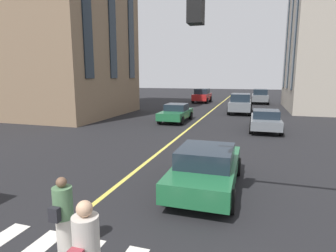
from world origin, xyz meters
TOP-DOWN VIEW (x-y plane):
  - lane_centre_line at (20.00, 0.00)m, footprint 80.00×0.16m
  - car_grey_oncoming at (25.77, -2.92)m, footprint 4.70×2.14m
  - car_green_near at (19.27, 1.67)m, footprint 4.40×1.95m
  - car_grey_parked_a at (36.79, -4.90)m, footprint 4.70×2.14m
  - car_red_parked_b at (35.97, 2.62)m, footprint 4.70×2.14m
  - car_green_far at (6.77, -2.79)m, footprint 4.40×1.95m
  - car_grey_mid at (17.35, -4.90)m, footprint 4.40×1.95m
  - pedestrian_companion at (2.75, -0.63)m, footprint 0.50×0.38m
  - traffic_light_mast at (4.23, -5.08)m, footprint 0.36×4.59m

SIDE VIEW (x-z plane):
  - lane_centre_line at x=20.00m, z-range 0.00..0.01m
  - car_green_near at x=19.27m, z-range 0.02..1.39m
  - car_green_far at x=6.77m, z-range 0.02..1.39m
  - car_grey_mid at x=17.35m, z-range 0.02..1.39m
  - pedestrian_companion at x=2.75m, z-range 0.00..1.57m
  - car_grey_oncoming at x=25.77m, z-range 0.03..1.91m
  - car_grey_parked_a at x=36.79m, z-range 0.03..1.91m
  - car_red_parked_b at x=35.97m, z-range 0.03..1.91m
  - traffic_light_mast at x=4.23m, z-range 1.17..6.67m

